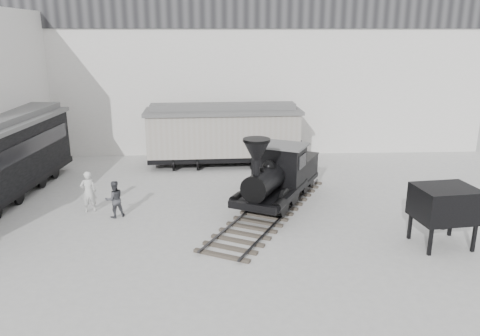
{
  "coord_description": "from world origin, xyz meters",
  "views": [
    {
      "loc": [
        -0.4,
        -16.2,
        7.81
      ],
      "look_at": [
        0.51,
        3.69,
        2.0
      ],
      "focal_mm": 35.0,
      "sensor_mm": 36.0,
      "label": 1
    }
  ],
  "objects_px": {
    "boxcar": "(223,133)",
    "visitor_a": "(88,192)",
    "visitor_b": "(114,199)",
    "coal_hopper": "(444,208)",
    "locomotive": "(276,179)"
  },
  "relations": [
    {
      "from": "visitor_b",
      "to": "coal_hopper",
      "type": "bearing_deg",
      "value": 138.08
    },
    {
      "from": "boxcar",
      "to": "coal_hopper",
      "type": "relative_size",
      "value": 4.02
    },
    {
      "from": "coal_hopper",
      "to": "visitor_b",
      "type": "bearing_deg",
      "value": 158.4
    },
    {
      "from": "boxcar",
      "to": "coal_hopper",
      "type": "distance_m",
      "value": 14.09
    },
    {
      "from": "visitor_b",
      "to": "coal_hopper",
      "type": "height_order",
      "value": "coal_hopper"
    },
    {
      "from": "locomotive",
      "to": "visitor_b",
      "type": "distance_m",
      "value": 7.26
    },
    {
      "from": "locomotive",
      "to": "visitor_b",
      "type": "xyz_separation_m",
      "value": [
        -7.18,
        -0.99,
        -0.51
      ]
    },
    {
      "from": "visitor_a",
      "to": "coal_hopper",
      "type": "distance_m",
      "value": 14.81
    },
    {
      "from": "boxcar",
      "to": "visitor_a",
      "type": "distance_m",
      "value": 9.68
    },
    {
      "from": "boxcar",
      "to": "coal_hopper",
      "type": "height_order",
      "value": "boxcar"
    },
    {
      "from": "visitor_a",
      "to": "visitor_b",
      "type": "relative_size",
      "value": 1.15
    },
    {
      "from": "coal_hopper",
      "to": "visitor_a",
      "type": "bearing_deg",
      "value": 157.07
    },
    {
      "from": "boxcar",
      "to": "visitor_b",
      "type": "bearing_deg",
      "value": -123.17
    },
    {
      "from": "coal_hopper",
      "to": "locomotive",
      "type": "bearing_deg",
      "value": 135.79
    },
    {
      "from": "locomotive",
      "to": "visitor_b",
      "type": "relative_size",
      "value": 6.13
    }
  ]
}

